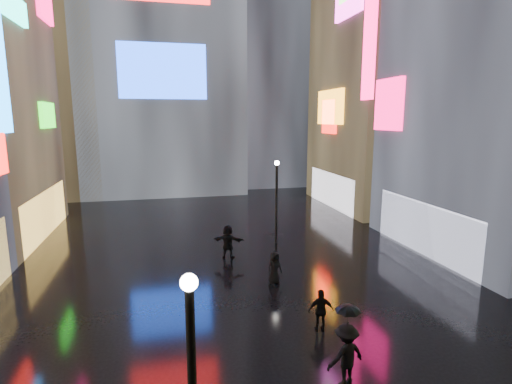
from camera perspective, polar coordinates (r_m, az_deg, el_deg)
name	(u,v)px	position (r m, az deg, el deg)	size (l,w,h in m)	color
ground	(225,251)	(23.78, -4.46, -8.47)	(140.00, 140.00, 0.00)	black
building_right_far	(390,44)	(38.11, 18.56, 19.42)	(10.28, 12.00, 28.00)	black
tower_flank_right	(264,39)	(50.67, 1.20, 21.03)	(12.00, 12.00, 34.00)	black
tower_flank_left	(47,63)	(45.82, -27.71, 15.95)	(10.00, 10.00, 26.00)	black
lamp_far	(277,197)	(24.55, 2.96, -0.73)	(0.30, 0.30, 5.20)	black
pedestrian_2	(346,355)	(12.76, 12.73, -21.77)	(1.23, 0.70, 1.90)	black
pedestrian_3	(321,310)	(15.39, 9.27, -16.35)	(0.93, 0.39, 1.59)	black
pedestrian_4	(275,268)	(19.16, 2.67, -10.75)	(0.75, 0.49, 1.54)	black
pedestrian_5	(228,242)	(22.42, -4.02, -7.10)	(1.76, 0.56, 1.90)	black
umbrella_1	(348,315)	(12.14, 12.97, -16.71)	(0.72, 0.72, 0.63)	black
umbrella_2	(275,242)	(18.75, 2.70, -7.19)	(1.04, 1.06, 0.96)	black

